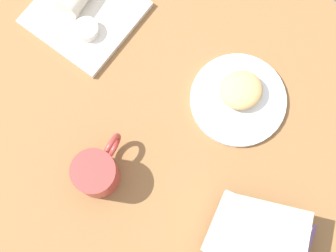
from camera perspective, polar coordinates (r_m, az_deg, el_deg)
name	(u,v)px	position (r cm, az deg, el deg)	size (l,w,h in cm)	color
dining_table	(179,124)	(114.14, 1.31, 0.27)	(110.00, 90.00, 4.00)	olive
round_plate	(238,100)	(113.97, 8.19, 3.06)	(22.26, 22.26, 1.40)	white
scone_pastry	(241,90)	(111.68, 8.56, 4.16)	(9.97, 9.27, 4.41)	tan
square_plate	(85,13)	(122.31, -9.65, 12.88)	(23.44, 23.44, 1.60)	silver
sauce_cup	(87,29)	(118.03, -9.49, 11.09)	(5.66, 5.66, 2.54)	silver
book_stack	(260,239)	(105.58, 10.71, -12.84)	(22.45, 19.46, 10.01)	#6B4C7A
coffee_mug	(97,172)	(105.87, -8.32, -5.38)	(9.55, 14.84, 10.08)	#B23833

